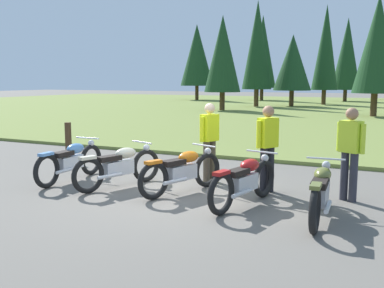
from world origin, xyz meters
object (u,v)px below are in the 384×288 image
(motorcycle_red, at_px, (245,180))
(motorcycle_sky_blue, at_px, (71,161))
(trail_marker_post, at_px, (68,142))
(motorcycle_olive, at_px, (321,192))
(motorcycle_orange, at_px, (182,170))
(motorcycle_cream, at_px, (119,166))
(rider_with_back_turned, at_px, (350,148))
(rider_checking_bike, at_px, (268,144))
(rider_near_row_end, at_px, (210,138))

(motorcycle_red, bearing_deg, motorcycle_sky_blue, 177.48)
(trail_marker_post, bearing_deg, motorcycle_olive, -18.21)
(motorcycle_orange, bearing_deg, motorcycle_red, -12.60)
(motorcycle_sky_blue, xyz_separation_m, motorcycle_cream, (1.26, -0.02, 0.00))
(motorcycle_sky_blue, distance_m, motorcycle_orange, 2.61)
(motorcycle_cream, relative_size, motorcycle_orange, 1.00)
(motorcycle_sky_blue, distance_m, trail_marker_post, 2.56)
(rider_with_back_turned, bearing_deg, motorcycle_orange, -164.94)
(rider_with_back_turned, relative_size, trail_marker_post, 1.63)
(rider_checking_bike, bearing_deg, rider_with_back_turned, 1.87)
(motorcycle_cream, bearing_deg, motorcycle_sky_blue, 178.90)
(rider_near_row_end, bearing_deg, motorcycle_red, -47.64)
(motorcycle_red, height_order, trail_marker_post, trail_marker_post)
(motorcycle_olive, distance_m, rider_checking_bike, 1.84)
(trail_marker_post, bearing_deg, motorcycle_sky_blue, -47.89)
(motorcycle_olive, bearing_deg, motorcycle_red, 170.07)
(motorcycle_olive, relative_size, trail_marker_post, 2.05)
(motorcycle_cream, height_order, motorcycle_red, same)
(rider_near_row_end, bearing_deg, rider_checking_bike, -13.96)
(motorcycle_olive, bearing_deg, rider_near_row_end, 147.98)
(rider_checking_bike, bearing_deg, trail_marker_post, 169.89)
(motorcycle_olive, bearing_deg, rider_checking_bike, 133.87)
(motorcycle_red, relative_size, trail_marker_post, 2.02)
(motorcycle_cream, xyz_separation_m, rider_with_back_turned, (4.28, 0.94, 0.51))
(motorcycle_red, height_order, motorcycle_olive, same)
(rider_checking_bike, relative_size, rider_with_back_turned, 1.00)
(motorcycle_red, height_order, rider_with_back_turned, rider_with_back_turned)
(motorcycle_cream, bearing_deg, rider_with_back_turned, 12.40)
(motorcycle_sky_blue, distance_m, motorcycle_red, 3.97)
(motorcycle_olive, bearing_deg, motorcycle_orange, 168.71)
(rider_checking_bike, bearing_deg, rider_near_row_end, 166.04)
(rider_checking_bike, height_order, rider_with_back_turned, same)
(motorcycle_red, bearing_deg, rider_with_back_turned, 34.67)
(motorcycle_orange, height_order, trail_marker_post, trail_marker_post)
(motorcycle_sky_blue, height_order, motorcycle_cream, same)
(motorcycle_sky_blue, distance_m, motorcycle_cream, 1.26)
(trail_marker_post, bearing_deg, rider_near_row_end, -8.91)
(motorcycle_olive, bearing_deg, trail_marker_post, 161.79)
(rider_near_row_end, xyz_separation_m, rider_with_back_turned, (2.83, -0.29, 0.00))
(motorcycle_cream, distance_m, rider_checking_bike, 2.98)
(motorcycle_sky_blue, bearing_deg, motorcycle_olive, -4.38)
(motorcycle_cream, bearing_deg, motorcycle_olive, -5.41)
(motorcycle_sky_blue, bearing_deg, rider_near_row_end, 23.96)
(motorcycle_cream, relative_size, motorcycle_olive, 0.96)
(rider_with_back_turned, height_order, trail_marker_post, rider_with_back_turned)
(motorcycle_red, relative_size, rider_with_back_turned, 1.24)
(motorcycle_orange, height_order, motorcycle_red, same)
(motorcycle_cream, height_order, rider_checking_bike, rider_checking_bike)
(motorcycle_orange, relative_size, rider_with_back_turned, 1.20)
(motorcycle_orange, height_order, rider_near_row_end, rider_near_row_end)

